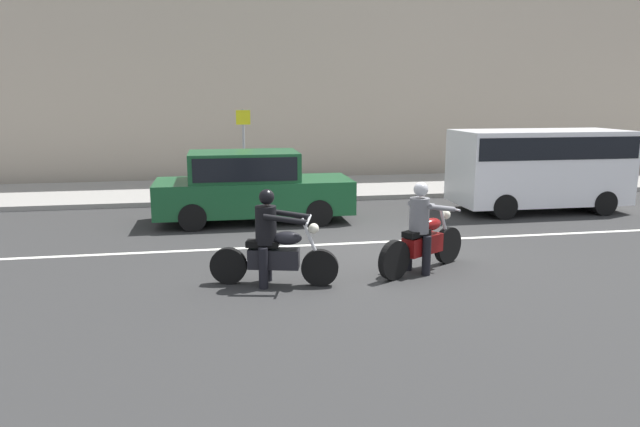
{
  "coord_description": "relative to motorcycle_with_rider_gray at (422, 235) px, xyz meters",
  "views": [
    {
      "loc": [
        -3.04,
        -10.57,
        3.03
      ],
      "look_at": [
        -1.16,
        -0.16,
        0.88
      ],
      "focal_mm": 32.58,
      "sensor_mm": 36.0,
      "label": 1
    }
  ],
  "objects": [
    {
      "name": "ground_plane",
      "position": [
        -0.46,
        1.21,
        -0.65
      ],
      "size": [
        80.0,
        80.0,
        0.0
      ],
      "primitive_type": "plane",
      "color": "#2C2C2C"
    },
    {
      "name": "street_sign_post",
      "position": [
        -2.63,
        8.89,
        1.0
      ],
      "size": [
        0.44,
        0.08,
        2.49
      ],
      "color": "gray",
      "rests_on": "sidewalk_slab"
    },
    {
      "name": "parked_sedan_forest_green",
      "position": [
        -2.7,
        4.67,
        0.24
      ],
      "size": [
        4.71,
        1.82,
        1.72
      ],
      "color": "#164C28",
      "rests_on": "ground_plane"
    },
    {
      "name": "motorcycle_with_rider_gray",
      "position": [
        0.0,
        0.0,
        0.0
      ],
      "size": [
        1.91,
        1.24,
        1.59
      ],
      "color": "black",
      "rests_on": "ground_plane"
    },
    {
      "name": "parked_van_white",
      "position": [
        4.93,
        4.69,
        0.6
      ],
      "size": [
        4.48,
        1.96,
        2.15
      ],
      "color": "silver",
      "rests_on": "ground_plane"
    },
    {
      "name": "sidewalk_slab",
      "position": [
        -0.46,
        9.21,
        -0.58
      ],
      "size": [
        40.0,
        4.4,
        0.14
      ],
      "primitive_type": "cube",
      "color": "gray",
      "rests_on": "ground_plane"
    },
    {
      "name": "motorcycle_with_rider_black_leather",
      "position": [
        -2.64,
        -0.29,
        -0.0
      ],
      "size": [
        2.07,
        0.83,
        1.58
      ],
      "color": "black",
      "rests_on": "ground_plane"
    },
    {
      "name": "building_facade",
      "position": [
        -0.46,
        12.61,
        5.66
      ],
      "size": [
        40.0,
        1.4,
        12.62
      ],
      "primitive_type": "cube",
      "color": "#B7A893",
      "rests_on": "ground_plane"
    },
    {
      "name": "lane_marking_stripe",
      "position": [
        -0.99,
        2.11,
        -0.64
      ],
      "size": [
        18.0,
        0.14,
        0.01
      ],
      "primitive_type": "cube",
      "color": "silver",
      "rests_on": "ground_plane"
    }
  ]
}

